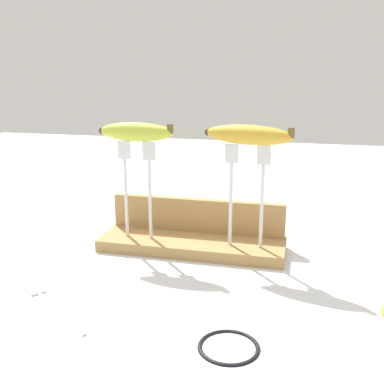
{
  "coord_description": "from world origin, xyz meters",
  "views": [
    {
      "loc": [
        0.21,
        -0.87,
        0.36
      ],
      "look_at": [
        0.0,
        0.0,
        0.12
      ],
      "focal_mm": 43.19,
      "sensor_mm": 36.0,
      "label": 1
    }
  ],
  "objects_px": {
    "fork_stand_left": "(137,181)",
    "fork_fallen_near": "(48,301)",
    "banana_raised_left": "(136,132)",
    "banana_raised_right": "(248,135)",
    "fork_stand_right": "(247,187)",
    "wire_coil": "(229,346)"
  },
  "relations": [
    {
      "from": "fork_stand_left",
      "to": "fork_fallen_near",
      "type": "xyz_separation_m",
      "value": [
        -0.06,
        -0.26,
        -0.14
      ]
    },
    {
      "from": "fork_stand_left",
      "to": "banana_raised_left",
      "type": "relative_size",
      "value": 1.27
    },
    {
      "from": "banana_raised_right",
      "to": "fork_stand_right",
      "type": "bearing_deg",
      "value": -13.66
    },
    {
      "from": "banana_raised_left",
      "to": "fork_fallen_near",
      "type": "height_order",
      "value": "banana_raised_left"
    },
    {
      "from": "banana_raised_left",
      "to": "wire_coil",
      "type": "distance_m",
      "value": 0.46
    },
    {
      "from": "banana_raised_left",
      "to": "fork_fallen_near",
      "type": "distance_m",
      "value": 0.36
    },
    {
      "from": "fork_stand_left",
      "to": "banana_raised_left",
      "type": "xyz_separation_m",
      "value": [
        -0.0,
        0.0,
        0.1
      ]
    },
    {
      "from": "banana_raised_left",
      "to": "wire_coil",
      "type": "relative_size",
      "value": 1.85
    },
    {
      "from": "fork_fallen_near",
      "to": "banana_raised_right",
      "type": "bearing_deg",
      "value": 42.65
    },
    {
      "from": "fork_stand_right",
      "to": "fork_stand_left",
      "type": "bearing_deg",
      "value": 180.0
    },
    {
      "from": "fork_stand_left",
      "to": "fork_stand_right",
      "type": "bearing_deg",
      "value": 0.0
    },
    {
      "from": "fork_fallen_near",
      "to": "fork_stand_left",
      "type": "bearing_deg",
      "value": 76.8
    },
    {
      "from": "fork_stand_right",
      "to": "wire_coil",
      "type": "height_order",
      "value": "fork_stand_right"
    },
    {
      "from": "banana_raised_left",
      "to": "wire_coil",
      "type": "bearing_deg",
      "value": -52.54
    },
    {
      "from": "banana_raised_left",
      "to": "wire_coil",
      "type": "xyz_separation_m",
      "value": [
        0.24,
        -0.31,
        -0.24
      ]
    },
    {
      "from": "fork_stand_left",
      "to": "wire_coil",
      "type": "xyz_separation_m",
      "value": [
        0.24,
        -0.31,
        -0.14
      ]
    },
    {
      "from": "banana_raised_right",
      "to": "fork_fallen_near",
      "type": "distance_m",
      "value": 0.45
    },
    {
      "from": "fork_stand_right",
      "to": "fork_fallen_near",
      "type": "height_order",
      "value": "fork_stand_right"
    },
    {
      "from": "fork_stand_left",
      "to": "wire_coil",
      "type": "relative_size",
      "value": 2.36
    },
    {
      "from": "wire_coil",
      "to": "fork_stand_left",
      "type": "bearing_deg",
      "value": 127.46
    },
    {
      "from": "banana_raised_left",
      "to": "wire_coil",
      "type": "height_order",
      "value": "banana_raised_left"
    },
    {
      "from": "fork_stand_left",
      "to": "banana_raised_left",
      "type": "height_order",
      "value": "banana_raised_left"
    }
  ]
}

